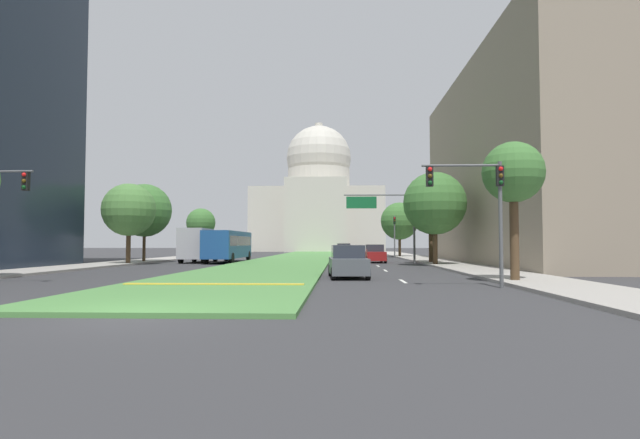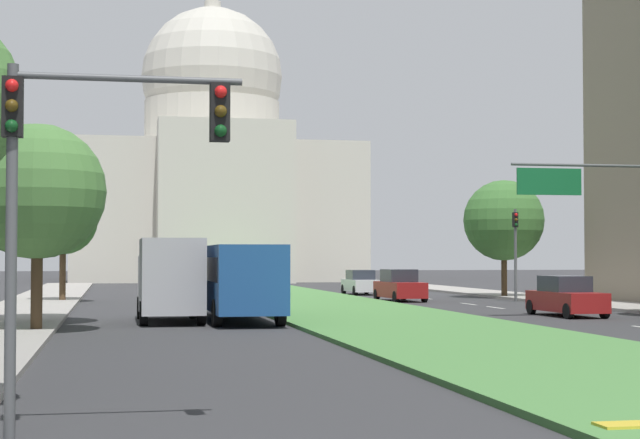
% 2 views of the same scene
% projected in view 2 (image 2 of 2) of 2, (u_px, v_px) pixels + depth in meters
% --- Properties ---
extents(ground_plane, '(260.00, 260.00, 0.00)m').
position_uv_depth(ground_plane, '(298.00, 301.00, 60.19)').
color(ground_plane, '#333335').
extents(grass_median, '(8.22, 97.75, 0.14)m').
position_uv_depth(grass_median, '(315.00, 303.00, 54.86)').
color(grass_median, '#4C8442').
rests_on(grass_median, ground_plane).
extents(lane_dashes_right, '(0.16, 61.11, 0.01)m').
position_uv_depth(lane_dashes_right, '(524.00, 311.00, 48.19)').
color(lane_dashes_right, silver).
rests_on(lane_dashes_right, ground_plane).
extents(sidewalk_left, '(4.00, 97.75, 0.15)m').
position_uv_depth(sidewalk_left, '(25.00, 311.00, 46.79)').
color(sidewalk_left, '#9E9991').
rests_on(sidewalk_left, ground_plane).
extents(sidewalk_right, '(4.00, 97.75, 0.15)m').
position_uv_depth(sidewalk_right, '(616.00, 306.00, 52.29)').
color(sidewalk_right, '#9E9991').
rests_on(sidewalk_right, ground_plane).
extents(capitol_building, '(29.34, 29.15, 30.47)m').
position_uv_depth(capitol_building, '(213.00, 177.00, 113.12)').
color(capitol_building, beige).
rests_on(capitol_building, ground_plane).
extents(traffic_light_near_left, '(3.34, 0.35, 5.20)m').
position_uv_depth(traffic_light_near_left, '(74.00, 166.00, 14.65)').
color(traffic_light_near_left, '#515456').
rests_on(traffic_light_near_left, ground_plane).
extents(traffic_light_far_right, '(0.28, 0.35, 5.20)m').
position_uv_depth(traffic_light_far_right, '(515.00, 243.00, 58.78)').
color(traffic_light_far_right, '#515456').
rests_on(traffic_light_far_right, ground_plane).
extents(overhead_guide_sign, '(6.56, 0.20, 6.50)m').
position_uv_depth(overhead_guide_sign, '(602.00, 204.00, 43.33)').
color(overhead_guide_sign, '#515456').
rests_on(overhead_guide_sign, ground_plane).
extents(street_tree_left_mid, '(4.49, 4.49, 6.93)m').
position_uv_depth(street_tree_left_mid, '(38.00, 192.00, 34.59)').
color(street_tree_left_mid, '#4C3823').
rests_on(street_tree_left_mid, ground_plane).
extents(street_tree_left_far, '(4.98, 4.98, 7.41)m').
position_uv_depth(street_tree_left_far, '(36.00, 192.00, 38.93)').
color(street_tree_left_far, '#4C3823').
rests_on(street_tree_left_far, ground_plane).
extents(street_tree_left_distant, '(3.77, 3.77, 6.41)m').
position_uv_depth(street_tree_left_distant, '(63.00, 221.00, 57.63)').
color(street_tree_left_distant, '#4C3823').
rests_on(street_tree_left_distant, ground_plane).
extents(street_tree_right_distant, '(4.92, 4.92, 7.20)m').
position_uv_depth(street_tree_right_distant, '(504.00, 220.00, 63.72)').
color(street_tree_right_distant, '#4C3823').
rests_on(street_tree_right_distant, ground_plane).
extents(sedan_midblock, '(1.90, 4.58, 1.71)m').
position_uv_depth(sedan_midblock, '(566.00, 297.00, 44.28)').
color(sedan_midblock, maroon).
rests_on(sedan_midblock, ground_plane).
extents(sedan_distant, '(2.03, 4.68, 1.81)m').
position_uv_depth(sedan_distant, '(400.00, 286.00, 59.39)').
color(sedan_distant, maroon).
rests_on(sedan_distant, ground_plane).
extents(sedan_far_horizon, '(1.88, 4.18, 1.64)m').
position_uv_depth(sedan_far_horizon, '(361.00, 283.00, 69.63)').
color(sedan_far_horizon, silver).
rests_on(sedan_far_horizon, ground_plane).
extents(box_truck_delivery, '(2.40, 6.40, 3.20)m').
position_uv_depth(box_truck_delivery, '(170.00, 279.00, 40.28)').
color(box_truck_delivery, '#BCBCC1').
rests_on(box_truck_delivery, ground_plane).
extents(city_bus, '(2.62, 11.00, 2.95)m').
position_uv_depth(city_bus, '(237.00, 276.00, 41.64)').
color(city_bus, '#1E4C8C').
rests_on(city_bus, ground_plane).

